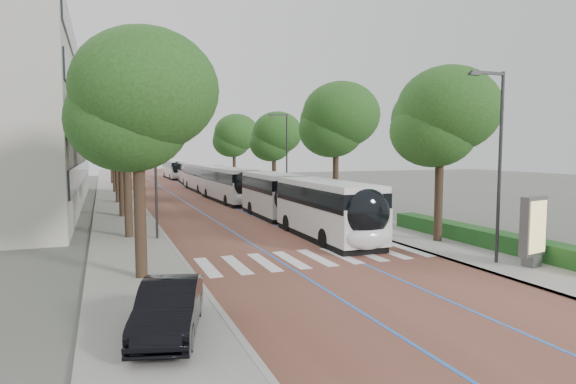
% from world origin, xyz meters
% --- Properties ---
extents(ground, '(160.00, 160.00, 0.00)m').
position_xyz_m(ground, '(0.00, 0.00, 0.00)').
color(ground, '#51544C').
rests_on(ground, ground).
extents(road, '(11.00, 140.00, 0.02)m').
position_xyz_m(road, '(0.00, 40.00, 0.01)').
color(road, brown).
rests_on(road, ground).
extents(sidewalk_left, '(4.00, 140.00, 0.12)m').
position_xyz_m(sidewalk_left, '(-7.50, 40.00, 0.06)').
color(sidewalk_left, gray).
rests_on(sidewalk_left, ground).
extents(sidewalk_right, '(4.00, 140.00, 0.12)m').
position_xyz_m(sidewalk_right, '(7.50, 40.00, 0.06)').
color(sidewalk_right, gray).
rests_on(sidewalk_right, ground).
extents(kerb_left, '(0.20, 140.00, 0.14)m').
position_xyz_m(kerb_left, '(-5.60, 40.00, 0.06)').
color(kerb_left, gray).
rests_on(kerb_left, ground).
extents(kerb_right, '(0.20, 140.00, 0.14)m').
position_xyz_m(kerb_right, '(5.60, 40.00, 0.06)').
color(kerb_right, gray).
rests_on(kerb_right, ground).
extents(zebra_crossing, '(10.55, 3.60, 0.01)m').
position_xyz_m(zebra_crossing, '(0.20, 1.00, 0.03)').
color(zebra_crossing, silver).
rests_on(zebra_crossing, ground).
extents(lane_line_left, '(0.12, 126.00, 0.01)m').
position_xyz_m(lane_line_left, '(-1.60, 40.00, 0.02)').
color(lane_line_left, blue).
rests_on(lane_line_left, road).
extents(lane_line_right, '(0.12, 126.00, 0.01)m').
position_xyz_m(lane_line_right, '(1.60, 40.00, 0.02)').
color(lane_line_right, blue).
rests_on(lane_line_right, road).
extents(hedge, '(1.20, 14.00, 0.80)m').
position_xyz_m(hedge, '(9.10, 0.00, 0.52)').
color(hedge, '#18481B').
rests_on(hedge, sidewalk_right).
extents(streetlight_near, '(1.82, 0.20, 8.00)m').
position_xyz_m(streetlight_near, '(6.62, -3.00, 4.82)').
color(streetlight_near, '#2A2A2C').
rests_on(streetlight_near, sidewalk_right).
extents(streetlight_far, '(1.82, 0.20, 8.00)m').
position_xyz_m(streetlight_far, '(6.62, 22.00, 4.82)').
color(streetlight_far, '#2A2A2C').
rests_on(streetlight_far, sidewalk_right).
extents(lamp_post_left, '(0.14, 0.14, 8.00)m').
position_xyz_m(lamp_post_left, '(-6.10, 8.00, 4.12)').
color(lamp_post_left, '#2A2A2C').
rests_on(lamp_post_left, sidewalk_left).
extents(trees_left, '(6.43, 60.38, 9.74)m').
position_xyz_m(trees_left, '(-7.50, 25.94, 6.66)').
color(trees_left, black).
rests_on(trees_left, ground).
extents(trees_right, '(5.93, 47.61, 9.41)m').
position_xyz_m(trees_right, '(7.70, 23.21, 6.51)').
color(trees_right, black).
rests_on(trees_right, ground).
extents(lead_bus, '(2.82, 18.44, 3.20)m').
position_xyz_m(lead_bus, '(2.72, 8.94, 1.63)').
color(lead_bus, black).
rests_on(lead_bus, ground).
extents(bus_queued_0, '(2.89, 12.47, 3.20)m').
position_xyz_m(bus_queued_0, '(2.34, 25.57, 1.62)').
color(bus_queued_0, silver).
rests_on(bus_queued_0, ground).
extents(bus_queued_1, '(2.57, 12.40, 3.20)m').
position_xyz_m(bus_queued_1, '(2.40, 38.37, 1.62)').
color(bus_queued_1, silver).
rests_on(bus_queued_1, ground).
extents(bus_queued_2, '(3.30, 12.53, 3.20)m').
position_xyz_m(bus_queued_2, '(3.04, 51.34, 1.62)').
color(bus_queued_2, silver).
rests_on(bus_queued_2, ground).
extents(bus_queued_3, '(2.60, 12.41, 3.20)m').
position_xyz_m(bus_queued_3, '(2.73, 65.02, 1.62)').
color(bus_queued_3, silver).
rests_on(bus_queued_3, ground).
extents(ad_panel, '(1.44, 0.67, 2.89)m').
position_xyz_m(ad_panel, '(7.64, -4.06, 1.64)').
color(ad_panel, '#59595B').
rests_on(ad_panel, sidewalk_right).
extents(parked_car, '(2.49, 4.42, 1.38)m').
position_xyz_m(parked_car, '(-7.26, -6.14, 0.81)').
color(parked_car, black).
rests_on(parked_car, sidewalk_left).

